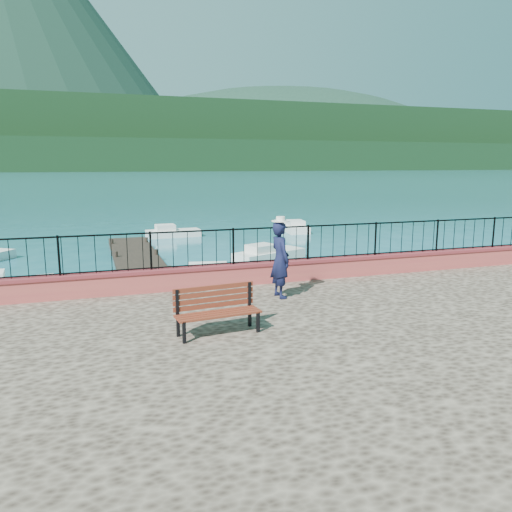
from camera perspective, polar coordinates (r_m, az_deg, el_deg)
ground at (r=10.86m, az=4.60°, el=-13.82°), size 2000.00×2000.00×0.00m
parapet at (r=13.70m, az=-1.37°, el=-2.04°), size 28.00×0.46×0.58m
railing at (r=13.56m, az=-1.39°, el=1.11°), size 27.00×0.05×0.95m
dock at (r=21.61m, az=-13.01°, el=-1.28°), size 2.00×16.00×0.30m
far_forest at (r=309.14m, az=-18.12°, el=10.87°), size 900.00×60.00×18.00m
foothills at (r=369.52m, az=-18.35°, el=12.74°), size 900.00×120.00×44.00m
companion_hill at (r=611.57m, az=3.01°, el=10.11°), size 448.00×384.00×180.00m
park_bench at (r=9.79m, az=-4.39°, el=-7.28°), size 1.71×0.71×0.92m
person at (r=12.26m, az=2.78°, el=-0.43°), size 0.51×0.72×1.89m
hat at (r=12.11m, az=2.82°, el=4.25°), size 0.44×0.44×0.12m
boat_0 at (r=19.58m, az=-27.03°, el=-2.64°), size 3.49×1.57×0.80m
boat_1 at (r=18.83m, az=-3.61°, el=-1.98°), size 4.29×2.08×0.80m
boat_2 at (r=23.51m, az=1.54°, el=0.55°), size 3.80×2.57×0.80m
boat_4 at (r=31.32m, az=-9.44°, el=2.92°), size 3.32×1.42×0.80m
boat_5 at (r=33.71m, az=4.31°, el=3.57°), size 1.85×3.99×0.80m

